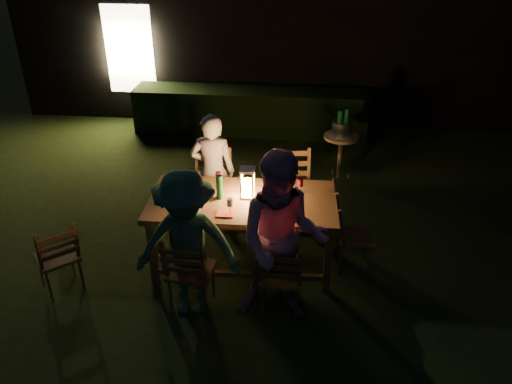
# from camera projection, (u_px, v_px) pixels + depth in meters

# --- Properties ---
(garden_envelope) EXTENTS (40.00, 40.00, 3.20)m
(garden_envelope) POSITION_uv_depth(u_px,v_px,m) (285.00, 20.00, 10.58)
(garden_envelope) COLOR black
(garden_envelope) RESTS_ON ground
(dining_table) EXTENTS (2.06, 1.07, 0.85)m
(dining_table) POSITION_uv_depth(u_px,v_px,m) (243.00, 206.00, 5.45)
(dining_table) COLOR #51381B
(dining_table) RESTS_ON ground
(chair_near_left) EXTENTS (0.47, 0.50, 0.96)m
(chair_near_left) POSITION_uv_depth(u_px,v_px,m) (192.00, 283.00, 5.04)
(chair_near_left) COLOR #51381B
(chair_near_left) RESTS_ON ground
(chair_near_right) EXTENTS (0.42, 0.45, 0.92)m
(chair_near_right) POSITION_uv_depth(u_px,v_px,m) (281.00, 288.00, 4.99)
(chair_near_right) COLOR #51381B
(chair_near_right) RESTS_ON ground
(chair_far_left) EXTENTS (0.51, 0.54, 1.03)m
(chair_far_left) POSITION_uv_depth(u_px,v_px,m) (214.00, 204.00, 6.37)
(chair_far_left) COLOR #51381B
(chair_far_left) RESTS_ON ground
(chair_far_right) EXTENTS (0.54, 0.57, 1.06)m
(chair_far_right) POSITION_uv_depth(u_px,v_px,m) (292.00, 206.00, 6.30)
(chair_far_right) COLOR #51381B
(chair_far_right) RESTS_ON ground
(chair_end) EXTENTS (0.45, 0.42, 0.90)m
(chair_end) POSITION_uv_depth(u_px,v_px,m) (352.00, 247.00, 5.61)
(chair_end) COLOR #51381B
(chair_end) RESTS_ON ground
(chair_spare) EXTENTS (0.59, 0.60, 0.91)m
(chair_spare) POSITION_uv_depth(u_px,v_px,m) (60.00, 268.00, 5.27)
(chair_spare) COLOR #51381B
(chair_spare) RESTS_ON ground
(person_house_side) EXTENTS (0.56, 0.38, 1.51)m
(person_house_side) POSITION_uv_depth(u_px,v_px,m) (213.00, 171.00, 6.20)
(person_house_side) COLOR #BEB6A2
(person_house_side) RESTS_ON ground
(person_opp_right) EXTENTS (0.89, 0.70, 1.78)m
(person_opp_right) POSITION_uv_depth(u_px,v_px,m) (282.00, 241.00, 4.64)
(person_opp_right) COLOR #BF839B
(person_opp_right) RESTS_ON ground
(person_opp_left) EXTENTS (1.04, 0.62, 1.58)m
(person_opp_left) POSITION_uv_depth(u_px,v_px,m) (188.00, 246.00, 4.75)
(person_opp_left) COLOR #2F5E45
(person_opp_left) RESTS_ON ground
(lantern) EXTENTS (0.16, 0.16, 0.35)m
(lantern) POSITION_uv_depth(u_px,v_px,m) (247.00, 185.00, 5.37)
(lantern) COLOR white
(lantern) RESTS_ON dining_table
(plate_far_left) EXTENTS (0.25, 0.25, 0.01)m
(plate_far_left) POSITION_uv_depth(u_px,v_px,m) (196.00, 187.00, 5.63)
(plate_far_left) COLOR white
(plate_far_left) RESTS_ON dining_table
(plate_near_left) EXTENTS (0.25, 0.25, 0.01)m
(plate_near_left) POSITION_uv_depth(u_px,v_px,m) (189.00, 207.00, 5.25)
(plate_near_left) COLOR white
(plate_near_left) RESTS_ON dining_table
(plate_far_right) EXTENTS (0.25, 0.25, 0.01)m
(plate_far_right) POSITION_uv_depth(u_px,v_px,m) (285.00, 190.00, 5.57)
(plate_far_right) COLOR white
(plate_far_right) RESTS_ON dining_table
(plate_near_right) EXTENTS (0.25, 0.25, 0.01)m
(plate_near_right) POSITION_uv_depth(u_px,v_px,m) (284.00, 211.00, 5.19)
(plate_near_right) COLOR white
(plate_near_right) RESTS_ON dining_table
(wineglass_a) EXTENTS (0.06, 0.06, 0.18)m
(wineglass_a) POSITION_uv_depth(u_px,v_px,m) (218.00, 179.00, 5.63)
(wineglass_a) COLOR #59070F
(wineglass_a) RESTS_ON dining_table
(wineglass_b) EXTENTS (0.06, 0.06, 0.18)m
(wineglass_b) POSITION_uv_depth(u_px,v_px,m) (174.00, 195.00, 5.31)
(wineglass_b) COLOR #59070F
(wineglass_b) RESTS_ON dining_table
(wineglass_c) EXTENTS (0.06, 0.06, 0.18)m
(wineglass_c) POSITION_uv_depth(u_px,v_px,m) (269.00, 207.00, 5.10)
(wineglass_c) COLOR #59070F
(wineglass_c) RESTS_ON dining_table
(wineglass_d) EXTENTS (0.06, 0.06, 0.18)m
(wineglass_d) POSITION_uv_depth(u_px,v_px,m) (300.00, 186.00, 5.48)
(wineglass_d) COLOR #59070F
(wineglass_d) RESTS_ON dining_table
(wineglass_e) EXTENTS (0.06, 0.06, 0.18)m
(wineglass_e) POSITION_uv_depth(u_px,v_px,m) (230.00, 206.00, 5.11)
(wineglass_e) COLOR silver
(wineglass_e) RESTS_ON dining_table
(bottle_table) EXTENTS (0.07, 0.07, 0.28)m
(bottle_table) POSITION_uv_depth(u_px,v_px,m) (219.00, 187.00, 5.36)
(bottle_table) COLOR #0F471E
(bottle_table) RESTS_ON dining_table
(napkin_left) EXTENTS (0.18, 0.14, 0.01)m
(napkin_left) POSITION_uv_depth(u_px,v_px,m) (225.00, 214.00, 5.14)
(napkin_left) COLOR red
(napkin_left) RESTS_ON dining_table
(napkin_right) EXTENTS (0.18, 0.14, 0.01)m
(napkin_right) POSITION_uv_depth(u_px,v_px,m) (293.00, 215.00, 5.11)
(napkin_right) COLOR red
(napkin_right) RESTS_ON dining_table
(phone) EXTENTS (0.14, 0.07, 0.01)m
(phone) POSITION_uv_depth(u_px,v_px,m) (181.00, 211.00, 5.19)
(phone) COLOR black
(phone) RESTS_ON dining_table
(side_table) EXTENTS (0.52, 0.52, 0.70)m
(side_table) POSITION_uv_depth(u_px,v_px,m) (341.00, 141.00, 7.38)
(side_table) COLOR olive
(side_table) RESTS_ON ground
(ice_bucket) EXTENTS (0.30, 0.30, 0.22)m
(ice_bucket) POSITION_uv_depth(u_px,v_px,m) (342.00, 129.00, 7.29)
(ice_bucket) COLOR #A5A8AD
(ice_bucket) RESTS_ON side_table
(bottle_bucket_a) EXTENTS (0.07, 0.07, 0.32)m
(bottle_bucket_a) POSITION_uv_depth(u_px,v_px,m) (339.00, 126.00, 7.23)
(bottle_bucket_a) COLOR #0F471E
(bottle_bucket_a) RESTS_ON side_table
(bottle_bucket_b) EXTENTS (0.07, 0.07, 0.32)m
(bottle_bucket_b) POSITION_uv_depth(u_px,v_px,m) (346.00, 124.00, 7.29)
(bottle_bucket_b) COLOR #0F471E
(bottle_bucket_b) RESTS_ON side_table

